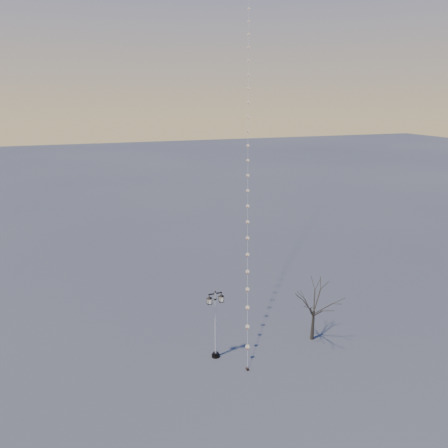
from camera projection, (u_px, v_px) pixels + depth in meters
name	position (u px, v px, depth m)	size (l,w,h in m)	color
ground	(246.00, 362.00, 27.40)	(300.00, 300.00, 0.00)	#4D4E4E
street_lamp	(215.00, 321.00, 27.13)	(1.27, 0.56, 5.02)	black
bare_tree	(314.00, 303.00, 29.11)	(2.62, 2.62, 4.34)	#332D22
kite_train	(249.00, 91.00, 37.35)	(12.94, 31.92, 35.70)	black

